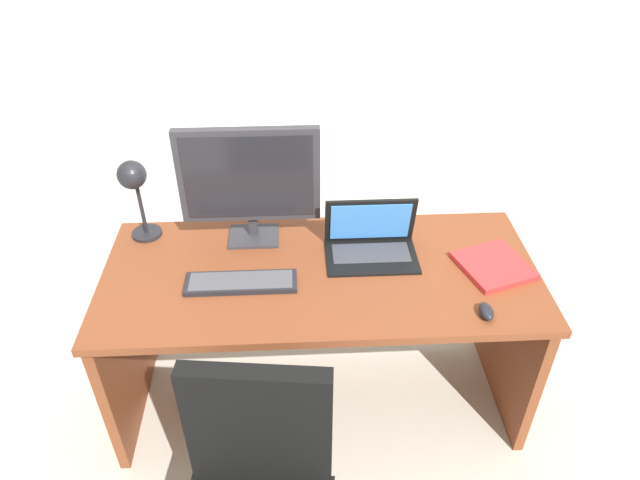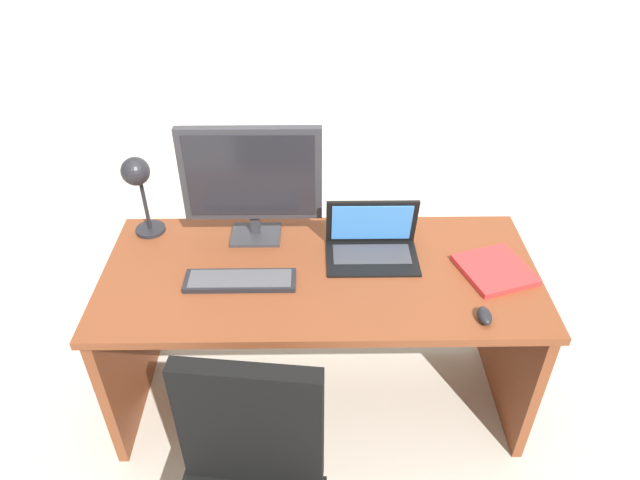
# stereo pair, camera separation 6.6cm
# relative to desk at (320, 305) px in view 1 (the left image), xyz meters

# --- Properties ---
(ground) EXTENTS (12.00, 12.00, 0.00)m
(ground) POSITION_rel_desk_xyz_m (0.00, 1.45, -0.51)
(ground) COLOR #B7B2A3
(desk) EXTENTS (1.65, 0.72, 0.73)m
(desk) POSITION_rel_desk_xyz_m (0.00, 0.00, 0.00)
(desk) COLOR brown
(desk) RESTS_ON ground
(monitor) EXTENTS (0.54, 0.16, 0.48)m
(monitor) POSITION_rel_desk_xyz_m (-0.26, 0.18, 0.50)
(monitor) COLOR #2D2D33
(monitor) RESTS_ON desk
(laptop) EXTENTS (0.35, 0.23, 0.22)m
(laptop) POSITION_rel_desk_xyz_m (0.20, 0.07, 0.29)
(laptop) COLOR black
(laptop) RESTS_ON desk
(keyboard) EXTENTS (0.41, 0.12, 0.02)m
(keyboard) POSITION_rel_desk_xyz_m (-0.29, -0.11, 0.23)
(keyboard) COLOR black
(keyboard) RESTS_ON desk
(mouse) EXTENTS (0.05, 0.08, 0.04)m
(mouse) POSITION_rel_desk_xyz_m (0.56, -0.32, 0.24)
(mouse) COLOR black
(mouse) RESTS_ON desk
(desk_lamp) EXTENTS (0.12, 0.14, 0.35)m
(desk_lamp) POSITION_rel_desk_xyz_m (-0.70, 0.20, 0.48)
(desk_lamp) COLOR black
(desk_lamp) RESTS_ON desk
(book) EXTENTS (0.31, 0.31, 0.02)m
(book) POSITION_rel_desk_xyz_m (0.66, -0.06, 0.23)
(book) COLOR red
(book) RESTS_ON desk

